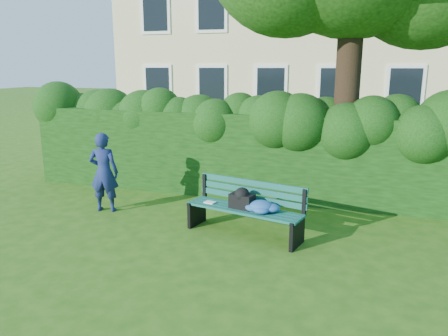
% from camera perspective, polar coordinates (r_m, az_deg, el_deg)
% --- Properties ---
extents(ground, '(80.00, 80.00, 0.00)m').
position_cam_1_polar(ground, '(7.70, -1.41, -7.88)').
color(ground, '#265311').
rests_on(ground, ground).
extents(hedge, '(10.00, 1.00, 1.80)m').
position_cam_1_polar(hedge, '(9.47, 3.03, 1.82)').
color(hedge, black).
rests_on(hedge, ground).
extents(park_bench, '(2.07, 0.99, 0.89)m').
position_cam_1_polar(park_bench, '(7.26, 3.27, -5.04)').
color(park_bench, '#0F4F47').
rests_on(park_bench, ground).
extents(man_reading, '(0.63, 0.48, 1.54)m').
position_cam_1_polar(man_reading, '(8.70, -15.42, -0.54)').
color(man_reading, navy).
rests_on(man_reading, ground).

